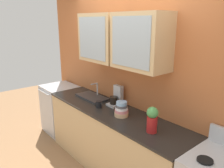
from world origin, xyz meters
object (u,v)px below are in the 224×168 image
object	(u,v)px
vase	(152,119)
cup_near_sink	(99,104)
coffee_maker	(116,98)
sink_faucet	(92,97)
dishwasher	(60,109)
bowl_stack	(122,110)

from	to	relation	value
vase	cup_near_sink	world-z (taller)	vase
vase	coffee_maker	world-z (taller)	vase
cup_near_sink	vase	bearing A→B (deg)	0.88
sink_faucet	cup_near_sink	xyz separation A→B (m)	(0.40, -0.16, 0.03)
sink_faucet	cup_near_sink	distance (m)	0.43
sink_faucet	cup_near_sink	size ratio (longest dim) A/B	4.58
vase	dishwasher	size ratio (longest dim) A/B	0.32
vase	cup_near_sink	xyz separation A→B (m)	(-0.96, -0.01, -0.11)
vase	dishwasher	world-z (taller)	vase
bowl_stack	coffee_maker	xyz separation A→B (m)	(-0.34, 0.20, 0.02)
sink_faucet	dishwasher	distance (m)	1.08
sink_faucet	bowl_stack	world-z (taller)	sink_faucet
bowl_stack	dishwasher	size ratio (longest dim) A/B	0.21
dishwasher	vase	bearing A→B (deg)	-1.31
coffee_maker	sink_faucet	bearing A→B (deg)	-169.18
dishwasher	coffee_maker	size ratio (longest dim) A/B	3.19
cup_near_sink	coffee_maker	distance (m)	0.27
bowl_stack	cup_near_sink	size ratio (longest dim) A/B	1.63
vase	coffee_maker	xyz separation A→B (m)	(-0.87, 0.24, -0.05)
sink_faucet	vase	size ratio (longest dim) A/B	1.88
cup_near_sink	dishwasher	bearing A→B (deg)	177.14
dishwasher	cup_near_sink	bearing A→B (deg)	-2.86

